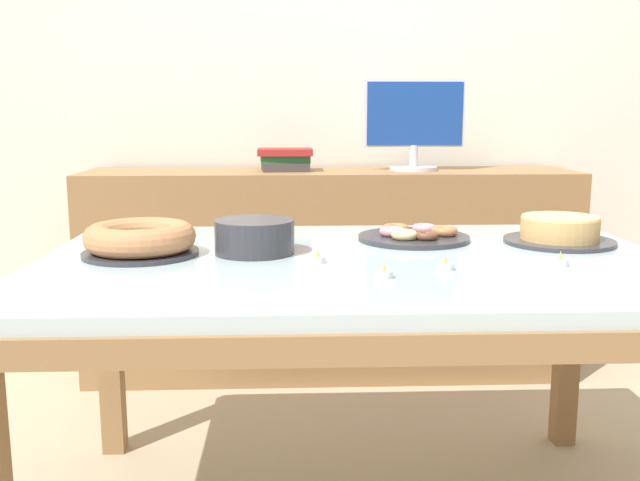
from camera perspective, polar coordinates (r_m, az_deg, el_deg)
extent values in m
cube|color=silver|center=(3.31, 0.53, 13.37)|extent=(8.00, 0.10, 2.60)
cube|color=silver|center=(1.83, 2.88, -1.93)|extent=(1.62, 1.04, 0.04)
cube|color=olive|center=(1.37, 4.77, -8.30)|extent=(1.65, 0.08, 0.06)
cube|color=olive|center=(2.33, 1.76, -0.50)|extent=(1.65, 0.08, 0.06)
cube|color=olive|center=(1.94, -20.96, -3.39)|extent=(0.08, 1.07, 0.06)
cube|color=olive|center=(2.46, -16.43, -8.52)|extent=(0.07, 0.07, 0.69)
cube|color=olive|center=(2.56, 19.18, -7.93)|extent=(0.07, 0.07, 0.69)
cube|color=olive|center=(3.08, 0.79, -2.54)|extent=(2.06, 0.44, 0.88)
cylinder|color=silver|center=(3.05, 7.47, 5.74)|extent=(0.20, 0.20, 0.02)
cylinder|color=silver|center=(3.05, 7.49, 6.74)|extent=(0.04, 0.04, 0.09)
cube|color=silver|center=(3.04, 7.57, 10.03)|extent=(0.42, 0.02, 0.28)
cube|color=navy|center=(3.03, 7.61, 10.03)|extent=(0.40, 0.00, 0.26)
cube|color=#3F3838|center=(3.01, -2.81, 5.93)|extent=(0.21, 0.19, 0.03)
cube|color=#2D6638|center=(3.00, -2.82, 6.55)|extent=(0.21, 0.15, 0.03)
cube|color=maroon|center=(3.00, -2.82, 7.10)|extent=(0.23, 0.18, 0.03)
cylinder|color=#333338|center=(2.13, 18.57, -0.06)|extent=(0.31, 0.31, 0.01)
cylinder|color=tan|center=(2.13, 18.63, 0.90)|extent=(0.22, 0.22, 0.06)
cylinder|color=#F4CA7D|center=(2.12, 18.68, 1.79)|extent=(0.21, 0.21, 0.01)
cylinder|color=#333338|center=(1.91, -14.14, -0.98)|extent=(0.30, 0.30, 0.01)
torus|color=#BC7A4C|center=(1.90, -14.20, 0.27)|extent=(0.29, 0.29, 0.07)
cylinder|color=#333338|center=(2.09, 7.50, 0.21)|extent=(0.32, 0.32, 0.01)
torus|color=#B27042|center=(2.10, 9.90, 0.75)|extent=(0.08, 0.08, 0.03)
torus|color=pink|center=(2.15, 8.33, 0.99)|extent=(0.07, 0.07, 0.02)
torus|color=#B27042|center=(2.15, 6.09, 1.01)|extent=(0.08, 0.08, 0.02)
torus|color=pink|center=(2.08, 5.80, 0.72)|extent=(0.07, 0.07, 0.02)
torus|color=#EAD184|center=(2.02, 6.76, 0.47)|extent=(0.07, 0.07, 0.03)
torus|color=brown|center=(2.03, 8.48, 0.39)|extent=(0.07, 0.07, 0.02)
cylinder|color=#333338|center=(1.89, -5.24, -0.89)|extent=(0.21, 0.21, 0.01)
cylinder|color=#333338|center=(1.89, -5.24, -0.59)|extent=(0.21, 0.21, 0.01)
cylinder|color=#333338|center=(1.88, -5.25, -0.29)|extent=(0.21, 0.21, 0.01)
cylinder|color=#333338|center=(1.88, -5.25, 0.01)|extent=(0.21, 0.21, 0.01)
cylinder|color=#333338|center=(1.88, -5.26, 0.31)|extent=(0.21, 0.21, 0.01)
cylinder|color=#333338|center=(1.88, -5.26, 0.61)|extent=(0.21, 0.21, 0.01)
cylinder|color=#333338|center=(1.88, -5.27, 0.91)|extent=(0.21, 0.21, 0.01)
cylinder|color=#333338|center=(1.88, -5.27, 1.21)|extent=(0.21, 0.21, 0.01)
cylinder|color=#333338|center=(1.87, -5.28, 1.52)|extent=(0.21, 0.21, 0.01)
cylinder|color=silver|center=(1.76, -0.20, -1.55)|extent=(0.04, 0.04, 0.02)
cylinder|color=white|center=(1.76, -0.20, -1.36)|extent=(0.03, 0.03, 0.00)
cone|color=#F9B74C|center=(1.76, -0.20, -0.94)|extent=(0.01, 0.01, 0.02)
cylinder|color=silver|center=(1.71, 9.99, -2.06)|extent=(0.04, 0.04, 0.02)
cylinder|color=white|center=(1.71, 10.00, -1.87)|extent=(0.03, 0.03, 0.00)
cone|color=#F9B74C|center=(1.71, 10.01, -1.44)|extent=(0.01, 0.01, 0.02)
cylinder|color=silver|center=(1.61, 5.13, -2.72)|extent=(0.04, 0.04, 0.02)
cylinder|color=white|center=(1.61, 5.13, -2.52)|extent=(0.03, 0.03, 0.00)
cone|color=#F9B74C|center=(1.60, 5.14, -2.06)|extent=(0.01, 0.01, 0.02)
cylinder|color=silver|center=(2.16, -15.99, 0.27)|extent=(0.04, 0.04, 0.02)
cylinder|color=white|center=(2.16, -16.00, 0.42)|extent=(0.03, 0.03, 0.00)
cone|color=#F9B74C|center=(2.16, -16.01, 0.76)|extent=(0.01, 0.01, 0.02)
cylinder|color=silver|center=(1.82, 18.65, -1.70)|extent=(0.04, 0.04, 0.02)
cylinder|color=white|center=(1.82, 18.67, -1.51)|extent=(0.03, 0.03, 0.00)
cone|color=#F9B74C|center=(1.82, 18.69, -1.11)|extent=(0.01, 0.01, 0.02)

